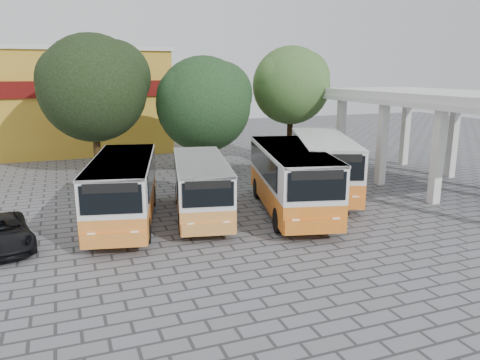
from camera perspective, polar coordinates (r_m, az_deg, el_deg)
name	(u,v)px	position (r m, az deg, el deg)	size (l,w,h in m)	color
ground	(315,233)	(19.65, 9.15, -6.40)	(90.00, 90.00, 0.00)	slate
terminal_shelter	(451,101)	(28.24, 24.29, 8.76)	(6.80, 15.80, 5.40)	silver
shophouse_block	(39,100)	(42.04, -23.32, 8.90)	(20.40, 10.40, 8.30)	gold
bus_far_left	(123,186)	(20.78, -14.02, -0.75)	(4.14, 8.39, 2.88)	orange
bus_centre_left	(201,184)	(21.25, -4.78, -0.47)	(3.67, 7.67, 2.64)	#D5883C
bus_centre_right	(291,176)	(21.83, 6.25, 0.51)	(4.53, 8.93, 3.05)	orange
bus_far_right	(323,162)	(25.33, 10.11, 2.21)	(5.64, 9.21, 3.10)	orange
tree_left	(94,84)	(30.36, -17.37, 11.06)	(6.87, 6.54, 8.76)	#402C13
tree_middle	(205,101)	(30.33, -4.33, 9.59)	(6.37, 6.07, 7.47)	#3F2C10
tree_right	(292,83)	(33.64, 6.32, 11.70)	(5.70, 5.42, 8.23)	black
parked_car	(2,233)	(19.79, -27.03, -5.77)	(1.96, 4.24, 1.18)	black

